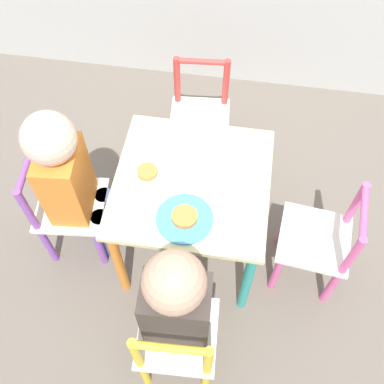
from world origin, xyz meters
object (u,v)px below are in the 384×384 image
chair_yellow (177,342)px  child_left (69,176)px  kids_table (192,193)px  plate_front (185,218)px  child_front (177,303)px  plate_left (148,174)px  chair_purple (66,207)px  chair_pink (320,242)px  chair_red (200,118)px

chair_yellow → child_left: (-0.46, 0.45, 0.21)m
kids_table → plate_front: plate_front is taller
child_front → plate_front: size_ratio=3.99×
kids_table → plate_left: (-0.16, 0.00, 0.09)m
kids_table → plate_front: (-0.00, -0.16, 0.09)m
chair_purple → kids_table: bearing=-90.0°
chair_purple → child_left: child_left is taller
chair_purple → child_left: size_ratio=0.68×
chair_yellow → chair_pink: bearing=-139.5°
chair_yellow → plate_front: bearing=-88.6°
chair_red → child_left: size_ratio=0.68×
child_front → plate_left: bearing=-70.5°
child_left → plate_front: 0.45m
child_left → chair_red: bearing=-41.9°
chair_red → child_left: (-0.39, -0.54, 0.21)m
plate_front → chair_red: bearing=93.7°
chair_purple → child_left: 0.22m
chair_yellow → child_left: 0.68m
chair_yellow → plate_left: size_ratio=3.28×
child_front → child_left: bearing=-43.7°
chair_purple → plate_left: 0.41m
chair_yellow → kids_table: bearing=-90.0°
kids_table → chair_yellow: bearing=-86.9°
chair_purple → child_front: bearing=-132.5°
chair_purple → child_left: bearing=-90.0°
chair_pink → plate_left: bearing=-88.6°
child_front → plate_front: (-0.02, 0.28, 0.03)m
chair_yellow → child_front: 0.21m
chair_pink → child_left: child_left is taller
kids_table → chair_red: 0.52m
chair_purple → chair_yellow: bearing=-136.3°
kids_table → chair_purple: (-0.49, -0.05, -0.14)m
chair_purple → chair_pink: 0.99m
chair_pink → chair_yellow: bearing=-40.5°
child_front → plate_left: size_ratio=4.77×
chair_purple → plate_front: bearing=-108.0°
kids_table → plate_left: 0.18m
plate_front → chair_pink: bearing=12.1°
chair_pink → child_front: (-0.47, -0.38, 0.20)m
plate_left → chair_pink: bearing=-4.5°
chair_red → plate_left: (-0.12, -0.49, 0.23)m
child_front → chair_red: bearing=-89.1°
chair_pink → plate_left: size_ratio=3.28×
chair_pink → plate_left: chair_pink is taller
kids_table → chair_yellow: chair_yellow is taller
chair_yellow → chair_purple: (-0.52, 0.45, 0.00)m
chair_purple → child_front: size_ratio=0.69×
chair_pink → plate_front: 0.55m
chair_red → plate_left: 0.56m
chair_yellow → child_front: bearing=-90.0°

